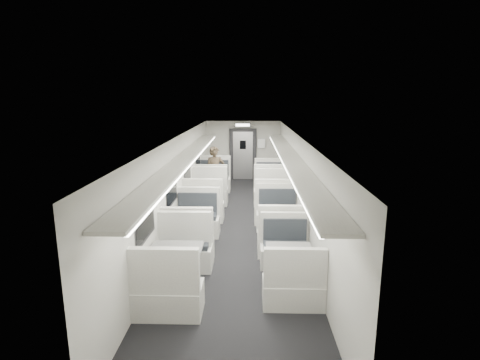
# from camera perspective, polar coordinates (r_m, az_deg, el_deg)

# --- Properties ---
(room) EXTENTS (3.24, 12.24, 2.64)m
(room) POSITION_cam_1_polar(r_m,az_deg,el_deg) (9.46, -0.23, -0.57)
(room) COLOR black
(room) RESTS_ON ground
(booth_left_a) EXTENTS (1.16, 2.35, 1.26)m
(booth_left_a) POSITION_cam_1_polar(r_m,az_deg,el_deg) (12.73, -4.31, -0.78)
(booth_left_a) COLOR #B6B2AB
(booth_left_a) RESTS_ON room
(booth_left_b) EXTENTS (1.13, 2.30, 1.23)m
(booth_left_b) POSITION_cam_1_polar(r_m,az_deg,el_deg) (11.16, -5.14, -2.76)
(booth_left_b) COLOR #B6B2AB
(booth_left_b) RESTS_ON room
(booth_left_c) EXTENTS (1.08, 2.19, 1.17)m
(booth_left_c) POSITION_cam_1_polar(r_m,az_deg,el_deg) (8.56, -7.26, -7.75)
(booth_left_c) COLOR #B6B2AB
(booth_left_c) RESTS_ON room
(booth_left_d) EXTENTS (1.10, 2.22, 1.19)m
(booth_left_d) POSITION_cam_1_polar(r_m,az_deg,el_deg) (6.90, -9.58, -12.94)
(booth_left_d) COLOR #B6B2AB
(booth_left_d) RESTS_ON room
(booth_right_a) EXTENTS (1.07, 2.18, 1.17)m
(booth_right_a) POSITION_cam_1_polar(r_m,az_deg,el_deg) (12.82, 4.69, -0.83)
(booth_right_a) COLOR #B6B2AB
(booth_right_a) RESTS_ON room
(booth_right_b) EXTENTS (1.16, 2.36, 1.26)m
(booth_right_b) POSITION_cam_1_polar(r_m,az_deg,el_deg) (11.00, 5.21, -2.92)
(booth_right_b) COLOR #B6B2AB
(booth_right_b) RESTS_ON room
(booth_right_c) EXTENTS (1.07, 2.18, 1.17)m
(booth_right_c) POSITION_cam_1_polar(r_m,az_deg,el_deg) (8.95, 6.08, -6.81)
(booth_right_c) COLOR #B6B2AB
(booth_right_c) RESTS_ON room
(booth_right_d) EXTENTS (0.99, 2.00, 1.07)m
(booth_right_d) POSITION_cam_1_polar(r_m,az_deg,el_deg) (7.04, 7.42, -12.70)
(booth_right_d) COLOR #B6B2AB
(booth_right_d) RESTS_ON room
(passenger) EXTENTS (0.73, 0.58, 1.75)m
(passenger) POSITION_cam_1_polar(r_m,az_deg,el_deg) (12.49, -3.81, 1.12)
(passenger) COLOR black
(passenger) RESTS_ON room
(window_a) EXTENTS (0.02, 1.18, 0.84)m
(window_a) POSITION_cam_1_polar(r_m,az_deg,el_deg) (12.88, -6.41, 3.56)
(window_a) COLOR black
(window_a) RESTS_ON room
(window_b) EXTENTS (0.02, 1.18, 0.84)m
(window_b) POSITION_cam_1_polar(r_m,az_deg,el_deg) (10.74, -8.00, 1.72)
(window_b) COLOR black
(window_b) RESTS_ON room
(window_c) EXTENTS (0.02, 1.18, 0.84)m
(window_c) POSITION_cam_1_polar(r_m,az_deg,el_deg) (8.63, -10.36, -1.04)
(window_c) COLOR black
(window_c) RESTS_ON room
(window_d) EXTENTS (0.02, 1.18, 0.84)m
(window_d) POSITION_cam_1_polar(r_m,az_deg,el_deg) (6.57, -14.25, -5.54)
(window_d) COLOR black
(window_d) RESTS_ON room
(luggage_rack_left) EXTENTS (0.46, 10.40, 0.09)m
(luggage_rack_left) POSITION_cam_1_polar(r_m,az_deg,el_deg) (9.15, -8.12, 3.43)
(luggage_rack_left) COLOR #B6B2AB
(luggage_rack_left) RESTS_ON room
(luggage_rack_right) EXTENTS (0.46, 10.40, 0.09)m
(luggage_rack_right) POSITION_cam_1_polar(r_m,az_deg,el_deg) (9.07, 7.60, 3.37)
(luggage_rack_right) COLOR #B6B2AB
(luggage_rack_right) RESTS_ON room
(vestibule_door) EXTENTS (1.10, 0.13, 2.10)m
(vestibule_door) POSITION_cam_1_polar(r_m,az_deg,el_deg) (15.32, 0.44, 3.89)
(vestibule_door) COLOR black
(vestibule_door) RESTS_ON room
(exit_sign) EXTENTS (0.62, 0.12, 0.16)m
(exit_sign) POSITION_cam_1_polar(r_m,az_deg,el_deg) (14.69, 0.42, 8.39)
(exit_sign) COLOR black
(exit_sign) RESTS_ON room
(wall_notice) EXTENTS (0.32, 0.02, 0.40)m
(wall_notice) POSITION_cam_1_polar(r_m,az_deg,el_deg) (15.25, 3.28, 5.57)
(wall_notice) COLOR white
(wall_notice) RESTS_ON room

